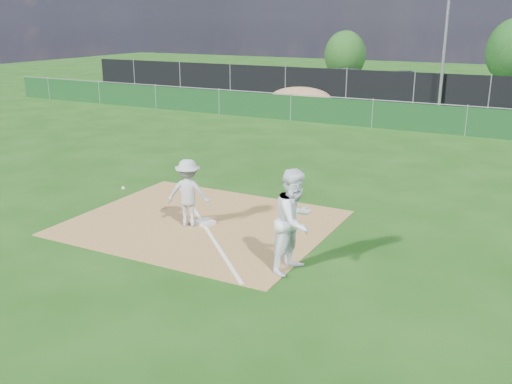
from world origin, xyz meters
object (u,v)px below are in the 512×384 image
light_pole (446,32)px  runner (295,221)px  play_at_first (188,193)px  tree_left (345,55)px  car_right (510,89)px  first_base (205,222)px  car_mid (407,83)px  car_left (351,79)px

light_pole → runner: size_ratio=3.87×
light_pole → runner: light_pole is taller
play_at_first → tree_left: (-7.54, 32.55, 1.12)m
play_at_first → tree_left: 33.43m
car_right → tree_left: size_ratio=1.21×
first_base → runner: 3.37m
light_pole → runner: bearing=-86.2°
car_mid → car_right: bearing=-76.1°
first_base → play_at_first: bearing=-139.0°
light_pole → first_base: light_pole is taller
first_base → tree_left: 33.29m
light_pole → car_mid: (-2.82, 4.14, -3.27)m
runner → car_mid: (-4.37, 27.25, -0.30)m
car_left → car_mid: car_left is taller
runner → car_mid: size_ratio=0.47×
light_pole → first_base: (-1.38, -21.75, -3.94)m
runner → car_right: bearing=5.3°
light_pole → car_mid: bearing=124.2°
play_at_first → first_base: bearing=41.0°
play_at_first → car_right: size_ratio=0.53×
first_base → runner: (2.93, -1.36, 0.97)m
car_right → tree_left: 13.80m
car_mid → light_pole: bearing=-136.3°
first_base → tree_left: tree_left is taller
tree_left → play_at_first: bearing=-77.0°
car_right → light_pole: bearing=139.7°
play_at_first → runner: runner is taller
runner → tree_left: 35.35m
runner → car_right: runner is taller
first_base → car_right: size_ratio=0.08×
play_at_first → runner: 3.41m
car_left → runner: bearing=-158.0°
car_right → first_base: bearing=164.6°
tree_left → first_base: bearing=-76.4°
play_at_first → tree_left: size_ratio=0.64×
first_base → car_mid: 25.94m
car_mid → tree_left: tree_left is taller
play_at_first → runner: bearing=-19.0°
light_pole → car_right: size_ratio=1.75×
car_mid → car_right: car_mid is taller
play_at_first → car_left: bearing=100.4°
light_pole → tree_left: 14.15m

